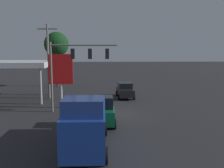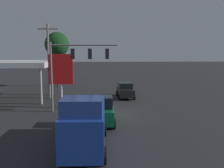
{
  "view_description": "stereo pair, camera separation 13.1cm",
  "coord_description": "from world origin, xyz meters",
  "px_view_note": "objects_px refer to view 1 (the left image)",
  "views": [
    {
      "loc": [
        0.91,
        22.9,
        6.09
      ],
      "look_at": [
        0.0,
        -2.0,
        2.61
      ],
      "focal_mm": 40.0,
      "sensor_mm": 36.0,
      "label": 1
    },
    {
      "loc": [
        0.78,
        22.9,
        6.09
      ],
      "look_at": [
        0.0,
        -2.0,
        2.61
      ],
      "focal_mm": 40.0,
      "sensor_mm": 36.0,
      "label": 2
    }
  ],
  "objects_px": {
    "price_sign": "(61,71)",
    "delivery_truck": "(86,123)",
    "traffic_signal_assembly": "(76,61)",
    "street_tree": "(56,45)",
    "pickup_parked": "(101,110)",
    "sedan_far": "(125,90)",
    "utility_pole": "(48,59)"
  },
  "relations": [
    {
      "from": "traffic_signal_assembly",
      "to": "sedan_far",
      "type": "height_order",
      "value": "traffic_signal_assembly"
    },
    {
      "from": "utility_pole",
      "to": "street_tree",
      "type": "relative_size",
      "value": 1.03
    },
    {
      "from": "price_sign",
      "to": "pickup_parked",
      "type": "xyz_separation_m",
      "value": [
        -4.22,
        5.77,
        -2.77
      ]
    },
    {
      "from": "price_sign",
      "to": "street_tree",
      "type": "bearing_deg",
      "value": -78.37
    },
    {
      "from": "utility_pole",
      "to": "sedan_far",
      "type": "bearing_deg",
      "value": -179.72
    },
    {
      "from": "price_sign",
      "to": "delivery_truck",
      "type": "height_order",
      "value": "price_sign"
    },
    {
      "from": "delivery_truck",
      "to": "traffic_signal_assembly",
      "type": "bearing_deg",
      "value": -170.27
    },
    {
      "from": "price_sign",
      "to": "delivery_truck",
      "type": "distance_m",
      "value": 11.88
    },
    {
      "from": "traffic_signal_assembly",
      "to": "delivery_truck",
      "type": "xyz_separation_m",
      "value": [
        -1.57,
        9.5,
        -3.32
      ]
    },
    {
      "from": "traffic_signal_assembly",
      "to": "utility_pole",
      "type": "height_order",
      "value": "utility_pole"
    },
    {
      "from": "sedan_far",
      "to": "pickup_parked",
      "type": "bearing_deg",
      "value": -17.47
    },
    {
      "from": "utility_pole",
      "to": "sedan_far",
      "type": "distance_m",
      "value": 10.27
    },
    {
      "from": "traffic_signal_assembly",
      "to": "delivery_truck",
      "type": "height_order",
      "value": "traffic_signal_assembly"
    },
    {
      "from": "street_tree",
      "to": "price_sign",
      "type": "bearing_deg",
      "value": 101.63
    },
    {
      "from": "delivery_truck",
      "to": "street_tree",
      "type": "bearing_deg",
      "value": -165.92
    },
    {
      "from": "price_sign",
      "to": "sedan_far",
      "type": "distance_m",
      "value": 9.33
    },
    {
      "from": "street_tree",
      "to": "traffic_signal_assembly",
      "type": "bearing_deg",
      "value": 106.1
    },
    {
      "from": "pickup_parked",
      "to": "sedan_far",
      "type": "relative_size",
      "value": 1.16
    },
    {
      "from": "sedan_far",
      "to": "utility_pole",
      "type": "bearing_deg",
      "value": -92.3
    },
    {
      "from": "traffic_signal_assembly",
      "to": "pickup_parked",
      "type": "bearing_deg",
      "value": 121.05
    },
    {
      "from": "pickup_parked",
      "to": "delivery_truck",
      "type": "relative_size",
      "value": 0.76
    },
    {
      "from": "price_sign",
      "to": "street_tree",
      "type": "xyz_separation_m",
      "value": [
        3.15,
        -15.32,
        2.97
      ]
    },
    {
      "from": "sedan_far",
      "to": "street_tree",
      "type": "height_order",
      "value": "street_tree"
    },
    {
      "from": "utility_pole",
      "to": "delivery_truck",
      "type": "relative_size",
      "value": 1.34
    },
    {
      "from": "traffic_signal_assembly",
      "to": "street_tree",
      "type": "bearing_deg",
      "value": -73.9
    },
    {
      "from": "traffic_signal_assembly",
      "to": "utility_pole",
      "type": "xyz_separation_m",
      "value": [
        4.12,
        -6.89,
        -0.17
      ]
    },
    {
      "from": "delivery_truck",
      "to": "street_tree",
      "type": "height_order",
      "value": "street_tree"
    },
    {
      "from": "sedan_far",
      "to": "delivery_truck",
      "type": "height_order",
      "value": "delivery_truck"
    },
    {
      "from": "traffic_signal_assembly",
      "to": "price_sign",
      "type": "bearing_deg",
      "value": -43.86
    },
    {
      "from": "pickup_parked",
      "to": "delivery_truck",
      "type": "bearing_deg",
      "value": -9.29
    },
    {
      "from": "pickup_parked",
      "to": "utility_pole",
      "type": "bearing_deg",
      "value": -149.07
    },
    {
      "from": "traffic_signal_assembly",
      "to": "street_tree",
      "type": "distance_m",
      "value": 17.8
    }
  ]
}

